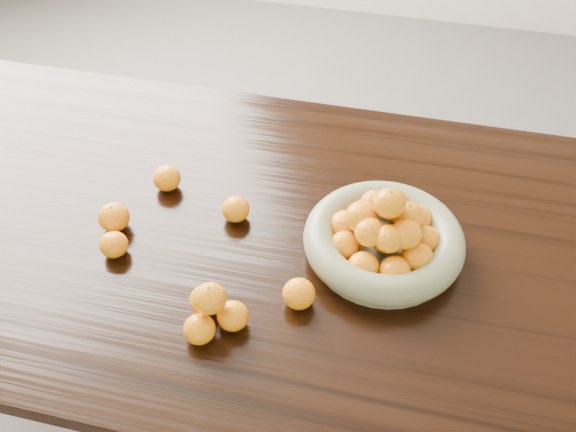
% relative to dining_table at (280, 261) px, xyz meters
% --- Properties ---
extents(ground, '(5.00, 5.00, 0.00)m').
position_rel_dining_table_xyz_m(ground, '(0.00, 0.00, -0.66)').
color(ground, '#4D4A48').
rests_on(ground, ground).
extents(dining_table, '(2.00, 1.00, 0.75)m').
position_rel_dining_table_xyz_m(dining_table, '(0.00, 0.00, 0.00)').
color(dining_table, black).
rests_on(dining_table, ground).
extents(fruit_bowl, '(0.33, 0.33, 0.17)m').
position_rel_dining_table_xyz_m(fruit_bowl, '(0.22, -0.00, 0.13)').
color(fruit_bowl, '#6E7153').
rests_on(fruit_bowl, dining_table).
extents(orange_pyramid, '(0.12, 0.13, 0.11)m').
position_rel_dining_table_xyz_m(orange_pyramid, '(-0.07, -0.26, 0.13)').
color(orange_pyramid, orange).
rests_on(orange_pyramid, dining_table).
extents(loose_orange_0, '(0.07, 0.07, 0.06)m').
position_rel_dining_table_xyz_m(loose_orange_0, '(-0.35, -0.06, 0.12)').
color(loose_orange_0, orange).
rests_on(loose_orange_0, dining_table).
extents(loose_orange_1, '(0.06, 0.06, 0.05)m').
position_rel_dining_table_xyz_m(loose_orange_1, '(-0.32, -0.13, 0.12)').
color(loose_orange_1, orange).
rests_on(loose_orange_1, dining_table).
extents(loose_orange_2, '(0.06, 0.06, 0.06)m').
position_rel_dining_table_xyz_m(loose_orange_2, '(0.08, -0.17, 0.12)').
color(loose_orange_2, orange).
rests_on(loose_orange_2, dining_table).
extents(loose_orange_3, '(0.06, 0.06, 0.06)m').
position_rel_dining_table_xyz_m(loose_orange_3, '(-0.29, 0.09, 0.12)').
color(loose_orange_3, orange).
rests_on(loose_orange_3, dining_table).
extents(loose_orange_4, '(0.06, 0.06, 0.06)m').
position_rel_dining_table_xyz_m(loose_orange_4, '(-0.10, 0.02, 0.12)').
color(loose_orange_4, orange).
rests_on(loose_orange_4, dining_table).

